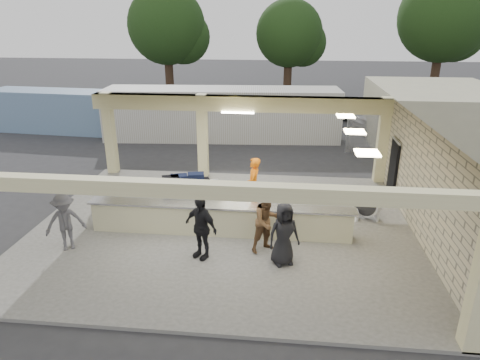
# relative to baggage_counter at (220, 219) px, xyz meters

# --- Properties ---
(ground) EXTENTS (120.00, 120.00, 0.00)m
(ground) POSITION_rel_baggage_counter_xyz_m (0.00, 0.50, -0.59)
(ground) COLOR #2C2B2E
(ground) RESTS_ON ground
(pavilion) EXTENTS (12.01, 10.00, 3.55)m
(pavilion) POSITION_rel_baggage_counter_xyz_m (0.21, 1.16, 0.76)
(pavilion) COLOR #5F5D58
(pavilion) RESTS_ON ground
(baggage_counter) EXTENTS (8.20, 0.58, 0.98)m
(baggage_counter) POSITION_rel_baggage_counter_xyz_m (0.00, 0.00, 0.00)
(baggage_counter) COLOR beige
(baggage_counter) RESTS_ON pavilion
(luggage_cart) EXTENTS (2.64, 1.98, 1.38)m
(luggage_cart) POSITION_rel_baggage_counter_xyz_m (-1.45, 1.45, 0.28)
(luggage_cart) COLOR silver
(luggage_cart) RESTS_ON pavilion
(drum_fan) EXTENTS (0.95, 0.91, 1.10)m
(drum_fan) POSITION_rel_baggage_counter_xyz_m (4.70, 1.59, 0.10)
(drum_fan) COLOR silver
(drum_fan) RESTS_ON pavilion
(baggage_handler) EXTENTS (0.39, 0.70, 1.92)m
(baggage_handler) POSITION_rel_baggage_counter_xyz_m (0.89, 1.83, 0.47)
(baggage_handler) COLOR orange
(baggage_handler) RESTS_ON pavilion
(passenger_a) EXTENTS (0.97, 0.84, 1.87)m
(passenger_a) POSITION_rel_baggage_counter_xyz_m (1.48, -0.86, 0.45)
(passenger_a) COLOR brown
(passenger_a) RESTS_ON pavilion
(passenger_b) EXTENTS (1.13, 0.89, 1.84)m
(passenger_b) POSITION_rel_baggage_counter_xyz_m (-0.32, -1.41, 0.43)
(passenger_b) COLOR black
(passenger_b) RESTS_ON pavilion
(passenger_c) EXTENTS (1.15, 0.90, 1.71)m
(passenger_c) POSITION_rel_baggage_counter_xyz_m (-4.26, -1.37, 0.37)
(passenger_c) COLOR #4E4D52
(passenger_c) RESTS_ON pavilion
(passenger_d) EXTENTS (0.93, 0.67, 1.77)m
(passenger_d) POSITION_rel_baggage_counter_xyz_m (1.96, -1.50, 0.40)
(passenger_d) COLOR black
(passenger_d) RESTS_ON pavilion
(car_white_a) EXTENTS (5.87, 4.35, 1.52)m
(car_white_a) POSITION_rel_baggage_counter_xyz_m (8.68, 14.25, 0.17)
(car_white_a) COLOR silver
(car_white_a) RESTS_ON ground
(car_white_b) EXTENTS (4.70, 2.10, 1.44)m
(car_white_b) POSITION_rel_baggage_counter_xyz_m (12.07, 13.28, 0.13)
(car_white_b) COLOR silver
(car_white_b) RESTS_ON ground
(car_dark) EXTENTS (4.59, 4.11, 1.53)m
(car_dark) POSITION_rel_baggage_counter_xyz_m (7.06, 16.50, 0.18)
(car_dark) COLOR black
(car_dark) RESTS_ON ground
(container_white) EXTENTS (13.06, 3.43, 2.80)m
(container_white) POSITION_rel_baggage_counter_xyz_m (-1.62, 11.61, 0.81)
(container_white) COLOR silver
(container_white) RESTS_ON ground
(container_blue) EXTENTS (9.43, 2.97, 2.41)m
(container_blue) POSITION_rel_baggage_counter_xyz_m (-11.10, 12.28, 0.62)
(container_blue) COLOR #6882A6
(container_blue) RESTS_ON ground
(fence) EXTENTS (12.06, 0.06, 2.03)m
(fence) POSITION_rel_baggage_counter_xyz_m (11.00, 9.50, 0.47)
(fence) COLOR gray
(fence) RESTS_ON ground
(tree_left) EXTENTS (6.60, 6.30, 9.00)m
(tree_left) POSITION_rel_baggage_counter_xyz_m (-7.68, 24.66, 5.00)
(tree_left) COLOR #382619
(tree_left) RESTS_ON ground
(tree_mid) EXTENTS (6.00, 5.60, 8.00)m
(tree_mid) POSITION_rel_baggage_counter_xyz_m (2.32, 26.66, 4.38)
(tree_mid) COLOR #382619
(tree_mid) RESTS_ON ground
(tree_right) EXTENTS (7.20, 7.00, 10.00)m
(tree_right) POSITION_rel_baggage_counter_xyz_m (14.32, 25.66, 5.63)
(tree_right) COLOR #382619
(tree_right) RESTS_ON ground
(adjacent_building) EXTENTS (6.00, 8.00, 3.20)m
(adjacent_building) POSITION_rel_baggage_counter_xyz_m (9.50, 10.50, 1.01)
(adjacent_building) COLOR #BCB895
(adjacent_building) RESTS_ON ground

